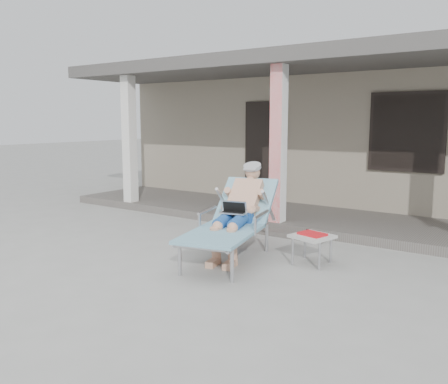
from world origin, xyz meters
The scene contains 7 objects.
ground centered at (0.00, 0.00, 0.00)m, with size 60.00×60.00×0.00m, color #9E9E99.
house centered at (0.00, 6.50, 1.67)m, with size 10.40×5.40×3.30m.
porch_deck centered at (0.00, 3.00, 0.07)m, with size 10.00×2.00×0.15m, color #605B56.
porch_overhang centered at (0.00, 2.95, 2.79)m, with size 10.00×2.30×2.85m.
porch_step centered at (0.00, 1.85, 0.04)m, with size 2.00×0.30×0.07m, color #605B56.
lounger centered at (0.28, 0.43, 0.83)m, with size 1.21×2.14×1.34m.
side_table centered at (1.30, 0.70, 0.35)m, with size 0.57×0.57×0.42m.
Camera 1 is at (3.76, -4.86, 1.87)m, focal length 38.00 mm.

